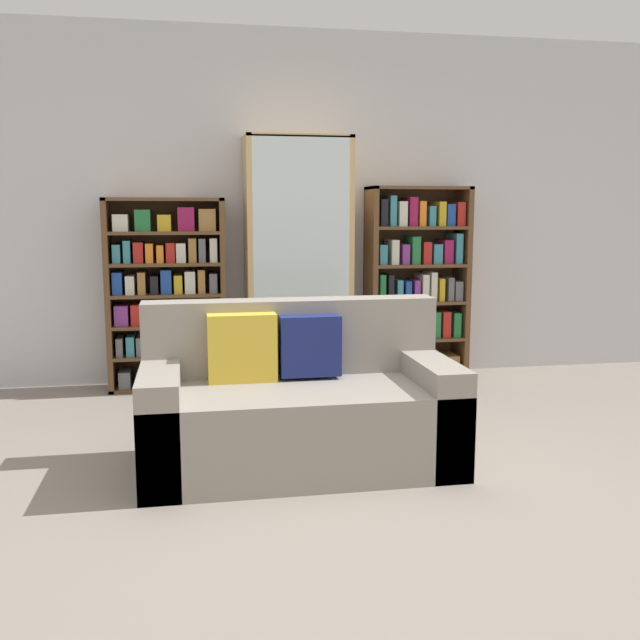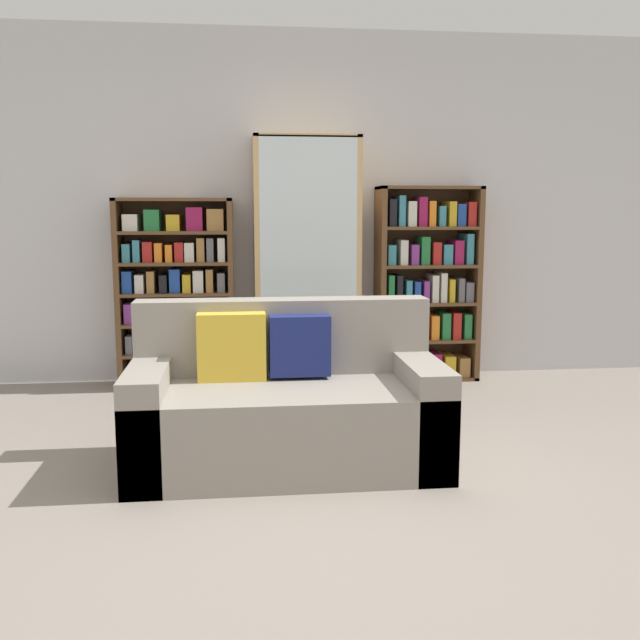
{
  "view_description": "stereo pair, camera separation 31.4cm",
  "coord_description": "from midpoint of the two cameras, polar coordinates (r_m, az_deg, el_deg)",
  "views": [
    {
      "loc": [
        -0.65,
        -2.91,
        1.33
      ],
      "look_at": [
        0.18,
        1.55,
        0.63
      ],
      "focal_mm": 40.0,
      "sensor_mm": 36.0,
      "label": 1
    },
    {
      "loc": [
        -0.33,
        -2.96,
        1.33
      ],
      "look_at": [
        0.18,
        1.55,
        0.63
      ],
      "focal_mm": 40.0,
      "sensor_mm": 36.0,
      "label": 2
    }
  ],
  "objects": [
    {
      "name": "wine_bottle",
      "position": [
        4.71,
        9.96,
        -5.72
      ],
      "size": [
        0.09,
        0.09,
        0.4
      ],
      "color": "black",
      "rests_on": "ground"
    },
    {
      "name": "bookshelf_left",
      "position": [
        5.48,
        -9.77,
        1.92
      ],
      "size": [
        0.87,
        0.32,
        1.42
      ],
      "color": "brown",
      "rests_on": "ground"
    },
    {
      "name": "bookshelf_right",
      "position": [
        5.7,
        10.08,
        2.6
      ],
      "size": [
        0.8,
        0.32,
        1.51
      ],
      "color": "brown",
      "rests_on": "ground"
    },
    {
      "name": "wall_back",
      "position": [
        5.66,
        -1.5,
        8.96
      ],
      "size": [
        6.93,
        0.06,
        2.7
      ],
      "color": "silver",
      "rests_on": "ground"
    },
    {
      "name": "couch",
      "position": [
        3.78,
        -0.37,
        -6.99
      ],
      "size": [
        1.61,
        0.8,
        0.85
      ],
      "color": "gray",
      "rests_on": "ground"
    },
    {
      "name": "ground_plane",
      "position": [
        3.26,
        2.87,
        -15.34
      ],
      "size": [
        16.0,
        16.0,
        0.0
      ],
      "primitive_type": "plane",
      "color": "gray"
    },
    {
      "name": "display_cabinet",
      "position": [
        5.47,
        0.55,
        4.67
      ],
      "size": [
        0.8,
        0.36,
        1.88
      ],
      "color": "tan",
      "rests_on": "ground"
    }
  ]
}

